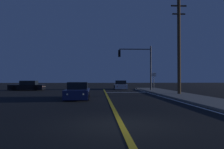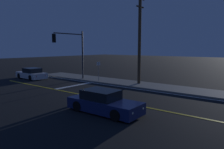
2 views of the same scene
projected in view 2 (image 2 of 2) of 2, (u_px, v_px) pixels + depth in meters
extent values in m
cube|color=slate|center=(171.00, 89.00, 19.59)|extent=(3.20, 36.01, 0.15)
cube|color=gold|center=(132.00, 104.00, 14.35)|extent=(0.20, 34.01, 0.01)
cube|color=white|center=(162.00, 93.00, 18.15)|extent=(0.16, 34.01, 0.01)
cube|color=white|center=(75.00, 85.00, 21.54)|extent=(5.11, 0.50, 0.01)
cube|color=silver|center=(31.00, 75.00, 26.45)|extent=(2.06, 4.66, 0.68)
cube|color=black|center=(32.00, 70.00, 26.20)|extent=(1.68, 2.18, 0.60)
cylinder|color=black|center=(19.00, 76.00, 26.74)|extent=(0.25, 0.65, 0.64)
cylinder|color=black|center=(32.00, 74.00, 28.04)|extent=(0.25, 0.65, 0.64)
cylinder|color=black|center=(31.00, 78.00, 24.90)|extent=(0.25, 0.65, 0.64)
cylinder|color=black|center=(44.00, 76.00, 26.20)|extent=(0.25, 0.65, 0.64)
sphere|color=#FFF4CC|center=(18.00, 73.00, 27.45)|extent=(0.18, 0.18, 0.18)
sphere|color=#FFF4CC|center=(27.00, 73.00, 28.32)|extent=(0.18, 0.18, 0.18)
sphere|color=red|center=(36.00, 76.00, 24.56)|extent=(0.14, 0.14, 0.14)
sphere|color=red|center=(45.00, 75.00, 25.43)|extent=(0.14, 0.14, 0.14)
cube|color=navy|center=(104.00, 105.00, 12.58)|extent=(1.86, 4.67, 0.68)
cube|color=black|center=(101.00, 95.00, 12.67)|extent=(1.57, 2.16, 0.60)
cylinder|color=black|center=(132.00, 108.00, 12.39)|extent=(0.23, 0.64, 0.64)
cylinder|color=black|center=(116.00, 115.00, 11.08)|extent=(0.23, 0.64, 0.64)
cylinder|color=black|center=(96.00, 101.00, 14.11)|extent=(0.23, 0.64, 0.64)
cylinder|color=black|center=(78.00, 106.00, 12.80)|extent=(0.23, 0.64, 0.64)
sphere|color=#FFF4CC|center=(142.00, 108.00, 11.65)|extent=(0.18, 0.18, 0.18)
sphere|color=#FFF4CC|center=(132.00, 113.00, 10.78)|extent=(0.18, 0.18, 0.18)
sphere|color=red|center=(84.00, 97.00, 14.37)|extent=(0.14, 0.14, 0.14)
sphere|color=red|center=(72.00, 100.00, 13.49)|extent=(0.14, 0.14, 0.14)
cylinder|color=#38383D|center=(83.00, 56.00, 25.20)|extent=(0.18, 0.18, 5.79)
cylinder|color=#38383D|center=(69.00, 34.00, 23.30)|extent=(4.06, 0.12, 0.12)
cube|color=black|center=(54.00, 38.00, 21.78)|extent=(0.28, 0.28, 0.90)
sphere|color=red|center=(54.00, 35.00, 21.74)|extent=(0.22, 0.22, 0.22)
sphere|color=#4C2D05|center=(54.00, 38.00, 21.78)|extent=(0.22, 0.22, 0.22)
sphere|color=#0A3814|center=(54.00, 41.00, 21.81)|extent=(0.22, 0.22, 0.22)
cylinder|color=#4C3823|center=(140.00, 40.00, 21.44)|extent=(0.32, 0.32, 9.33)
cube|color=#4C3823|center=(140.00, 7.00, 21.02)|extent=(1.28, 0.12, 0.12)
cylinder|color=slate|center=(99.00, 72.00, 23.48)|extent=(0.06, 0.06, 2.33)
cube|color=white|center=(98.00, 64.00, 23.36)|extent=(0.56, 0.04, 0.40)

